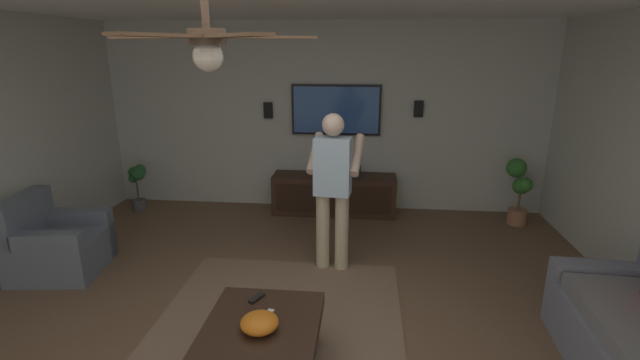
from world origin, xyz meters
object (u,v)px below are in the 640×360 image
tv (336,110)px  person_standing (333,183)px  coffee_table (261,340)px  potted_plant_tall (519,188)px  ceiling_fan (206,42)px  potted_plant_short (137,181)px  wall_speaker_right (268,110)px  remote_black (257,298)px  bowl (260,323)px  armchair (57,246)px  remote_white (268,316)px  media_console (334,194)px  vase_round (353,167)px  wall_speaker_left (419,109)px

tv → person_standing: tv is taller
coffee_table → potted_plant_tall: size_ratio=1.14×
coffee_table → person_standing: bearing=-12.3°
ceiling_fan → tv: bearing=-6.6°
potted_plant_short → wall_speaker_right: size_ratio=3.05×
remote_black → ceiling_fan: 1.95m
potted_plant_tall → bowl: potted_plant_tall is taller
armchair → person_standing: bearing=0.1°
coffee_table → remote_white: remote_white is taller
media_console → potted_plant_tall: potted_plant_tall is taller
tv → wall_speaker_right: bearing=-90.8°
coffee_table → vase_round: vase_round is taller
coffee_table → wall_speaker_right: (3.57, 0.68, 1.11)m
wall_speaker_left → tv: bearing=90.7°
tv → vase_round: 0.83m
potted_plant_tall → wall_speaker_right: wall_speaker_right is taller
remote_white → wall_speaker_right: bearing=21.7°
vase_round → wall_speaker_right: (0.21, 1.21, 0.74)m
media_console → coffee_table: bearing=-4.7°
potted_plant_tall → remote_white: size_ratio=5.83×
remote_black → wall_speaker_right: (3.23, 0.58, 0.99)m
coffee_table → remote_white: bearing=-13.4°
wall_speaker_right → ceiling_fan: 3.94m
armchair → bowl: size_ratio=3.45×
wall_speaker_left → bowl: bearing=159.0°
wall_speaker_right → remote_black: bearing=-169.9°
tv → vase_round: bearing=53.4°
remote_black → ceiling_fan: bearing=20.3°
person_standing → armchair: bearing=103.8°
armchair → ceiling_fan: size_ratio=0.78×
media_console → remote_white: bearing=-4.4°
vase_round → remote_black: bearing=168.1°
coffee_table → remote_white: size_ratio=6.67×
potted_plant_tall → ceiling_fan: 4.77m
media_console → potted_plant_short: size_ratio=2.53×
bowl → person_standing: bearing=-11.8°
bowl → vase_round: vase_round is taller
media_console → potted_plant_short: 2.79m
tv → wall_speaker_left: (0.01, -1.12, 0.03)m
remote_black → wall_speaker_left: (3.23, -1.50, 1.04)m
potted_plant_tall → potted_plant_short: potted_plant_tall is taller
wall_speaker_right → wall_speaker_left: bearing=-90.0°
person_standing → potted_plant_short: (1.46, 2.88, -0.50)m
wall_speaker_left → remote_white: bearing=158.4°
ceiling_fan → coffee_table: bearing=-34.8°
tv → potted_plant_tall: 2.61m
person_standing → wall_speaker_left: 2.19m
bowl → ceiling_fan: size_ratio=0.23×
tv → remote_black: 3.39m
potted_plant_tall → potted_plant_short: bearing=89.9°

